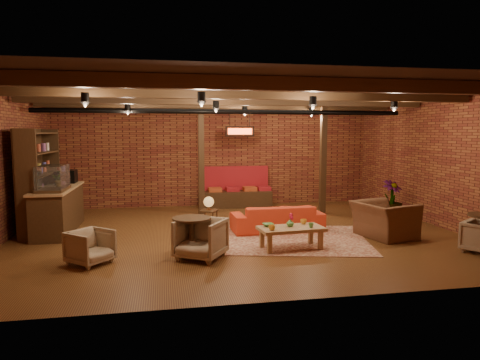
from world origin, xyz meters
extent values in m
plane|color=#421F10|center=(0.00, 0.00, 0.00)|extent=(10.00, 10.00, 0.00)
cube|color=black|center=(0.00, 0.00, 3.20)|extent=(10.00, 8.00, 0.02)
cube|color=maroon|center=(0.00, 4.00, 1.60)|extent=(10.00, 0.02, 3.20)
cube|color=maroon|center=(0.00, -4.00, 1.60)|extent=(10.00, 0.02, 3.20)
cube|color=maroon|center=(5.00, 0.00, 1.60)|extent=(0.02, 8.00, 3.20)
cylinder|color=black|center=(0.00, 1.60, 2.85)|extent=(9.60, 0.12, 0.12)
cube|color=#322010|center=(-0.60, 2.60, 1.60)|extent=(0.16, 0.16, 3.20)
cube|color=#322010|center=(2.80, 2.00, 1.60)|extent=(0.16, 0.16, 3.20)
imported|color=#337F33|center=(-4.00, 1.20, 1.22)|extent=(0.35, 0.39, 0.30)
cube|color=#F84B18|center=(0.60, 3.10, 2.35)|extent=(0.86, 0.06, 0.30)
cube|color=maroon|center=(0.91, -0.67, 0.01)|extent=(4.01, 3.39, 0.01)
imported|color=red|center=(0.95, 0.12, 0.31)|extent=(2.15, 0.89, 0.62)
cube|color=#8E6242|center=(0.81, -1.45, 0.41)|extent=(1.34, 0.76, 0.06)
cube|color=#8E6242|center=(0.30, -1.73, 0.19)|extent=(0.08, 0.08, 0.38)
cube|color=#8E6242|center=(1.37, -1.62, 0.19)|extent=(0.08, 0.08, 0.38)
cube|color=#8E6242|center=(0.26, -1.28, 0.19)|extent=(0.08, 0.08, 0.38)
cube|color=#8E6242|center=(1.32, -1.17, 0.19)|extent=(0.08, 0.08, 0.38)
imported|color=gold|center=(0.36, -1.65, 0.49)|extent=(0.14, 0.14, 0.10)
imported|color=#4B8F41|center=(1.18, -1.57, 0.49)|extent=(0.11, 0.11, 0.10)
imported|color=gold|center=(1.15, -1.21, 0.49)|extent=(0.14, 0.14, 0.10)
imported|color=#4B8F41|center=(0.38, -1.28, 0.47)|extent=(0.24, 0.24, 0.06)
imported|color=#4B8F41|center=(0.81, -1.40, 0.51)|extent=(0.13, 0.13, 0.13)
sphere|color=red|center=(0.81, -1.40, 0.64)|extent=(0.10, 0.10, 0.10)
cube|color=#322010|center=(-0.61, 0.61, 0.45)|extent=(0.50, 0.50, 0.04)
cylinder|color=#322010|center=(-0.61, 0.61, 0.22)|extent=(0.03, 0.03, 0.43)
cylinder|color=olive|center=(-0.61, 0.61, 0.48)|extent=(0.13, 0.13, 0.02)
cylinder|color=olive|center=(-0.61, 0.61, 0.54)|extent=(0.04, 0.04, 0.18)
sphere|color=#BE722C|center=(-0.61, 0.61, 0.66)|extent=(0.25, 0.25, 0.25)
cylinder|color=#322010|center=(-1.17, -1.64, 0.72)|extent=(0.71, 0.71, 0.04)
cylinder|color=#322010|center=(-1.17, -1.64, 0.37)|extent=(0.10, 0.10, 0.69)
cylinder|color=#322010|center=(-1.17, -1.64, 0.02)|extent=(0.43, 0.43, 0.04)
imported|color=#BEAF93|center=(-2.97, -1.76, 0.33)|extent=(0.89, 0.89, 0.67)
imported|color=#BEAF93|center=(-1.02, -1.78, 0.41)|extent=(1.07, 1.05, 0.82)
imported|color=brown|center=(3.12, -0.90, 0.53)|extent=(1.05, 1.36, 1.06)
cube|color=#322010|center=(3.55, 0.32, 0.46)|extent=(0.48, 0.48, 0.04)
cylinder|color=#322010|center=(3.55, 0.32, 0.22)|extent=(0.04, 0.04, 0.44)
imported|color=#322010|center=(3.55, 0.32, 0.49)|extent=(0.18, 0.23, 0.02)
imported|color=#4C7F4C|center=(4.40, 1.04, 1.55)|extent=(2.24, 2.24, 3.10)
camera|label=1|loc=(-1.69, -9.47, 2.31)|focal=32.00mm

